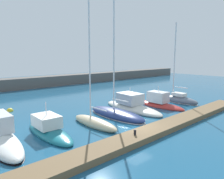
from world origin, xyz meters
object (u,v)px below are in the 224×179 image
at_px(sailboat_navy_fifth, 116,113).
at_px(motorboat_red_seventh, 159,103).
at_px(mooring_buoy_yellow, 10,111).
at_px(motorboat_teal_third, 48,129).
at_px(sailboat_sand_fourth, 94,121).
at_px(motorboat_ivory_sixth, 131,106).
at_px(sailboat_slate_eighth, 178,99).
at_px(dock_bollard, 135,132).

distance_m(sailboat_navy_fifth, motorboat_red_seventh, 7.67).
height_order(motorboat_red_seventh, mooring_buoy_yellow, motorboat_red_seventh).
bearing_deg(motorboat_teal_third, sailboat_sand_fourth, -100.37).
xyz_separation_m(motorboat_teal_third, motorboat_red_seventh, (15.84, -0.30, 0.07)).
distance_m(sailboat_sand_fourth, motorboat_ivory_sixth, 7.66).
bearing_deg(sailboat_sand_fourth, sailboat_slate_eighth, -89.87).
xyz_separation_m(mooring_buoy_yellow, dock_bollard, (4.55, -16.61, 0.72)).
relative_size(sailboat_sand_fourth, motorboat_ivory_sixth, 1.35).
height_order(sailboat_slate_eighth, mooring_buoy_yellow, sailboat_slate_eighth).
bearing_deg(motorboat_ivory_sixth, sailboat_navy_fifth, 109.88).
distance_m(motorboat_ivory_sixth, dock_bollard, 10.21).
xyz_separation_m(motorboat_teal_third, mooring_buoy_yellow, (-0.07, 10.51, -0.42)).
bearing_deg(motorboat_teal_third, mooring_buoy_yellow, 1.54).
bearing_deg(motorboat_ivory_sixth, dock_bollard, 138.48).
height_order(motorboat_teal_third, sailboat_navy_fifth, sailboat_navy_fifth).
xyz_separation_m(sailboat_navy_fifth, motorboat_ivory_sixth, (3.62, 1.01, 0.11)).
height_order(sailboat_sand_fourth, sailboat_slate_eighth, sailboat_sand_fourth).
relative_size(motorboat_red_seventh, sailboat_slate_eighth, 0.63).
relative_size(sailboat_sand_fourth, mooring_buoy_yellow, 16.23).
height_order(sailboat_sand_fourth, mooring_buoy_yellow, sailboat_sand_fourth).
xyz_separation_m(sailboat_sand_fourth, mooring_buoy_yellow, (-4.44, 11.40, -0.44)).
relative_size(mooring_buoy_yellow, dock_bollard, 1.83).
relative_size(motorboat_teal_third, sailboat_sand_fourth, 0.56).
distance_m(motorboat_ivory_sixth, motorboat_red_seventh, 4.26).
xyz_separation_m(sailboat_sand_fourth, motorboat_red_seventh, (11.47, 0.60, 0.05)).
bearing_deg(mooring_buoy_yellow, dock_bollard, -74.69).
xyz_separation_m(motorboat_teal_third, sailboat_slate_eighth, (20.16, -0.61, 0.05)).
xyz_separation_m(motorboat_ivory_sixth, mooring_buoy_yellow, (-11.86, 9.49, -0.50)).
xyz_separation_m(sailboat_navy_fifth, motorboat_red_seventh, (7.67, -0.30, 0.10)).
height_order(motorboat_teal_third, motorboat_ivory_sixth, motorboat_teal_third).
relative_size(motorboat_ivory_sixth, dock_bollard, 22.10).
bearing_deg(motorboat_ivory_sixth, motorboat_teal_third, 99.20).
bearing_deg(dock_bollard, mooring_buoy_yellow, 105.31).
height_order(sailboat_sand_fourth, motorboat_red_seventh, sailboat_sand_fourth).
xyz_separation_m(sailboat_navy_fifth, sailboat_slate_eighth, (11.98, -0.61, 0.08)).
distance_m(motorboat_teal_third, motorboat_red_seventh, 15.85).
distance_m(motorboat_ivory_sixth, sailboat_slate_eighth, 8.52).
bearing_deg(sailboat_slate_eighth, motorboat_red_seventh, 87.03).
bearing_deg(sailboat_navy_fifth, motorboat_teal_third, 89.16).
height_order(motorboat_ivory_sixth, sailboat_slate_eighth, sailboat_slate_eighth).
bearing_deg(mooring_buoy_yellow, motorboat_teal_third, -89.62).
xyz_separation_m(motorboat_teal_third, dock_bollard, (4.48, -6.10, 0.30)).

